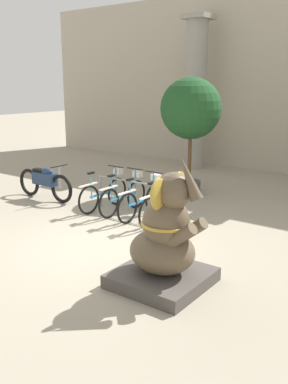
{
  "coord_description": "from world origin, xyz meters",
  "views": [
    {
      "loc": [
        5.09,
        -5.62,
        2.98
      ],
      "look_at": [
        0.51,
        0.56,
        1.0
      ],
      "focal_mm": 40.0,
      "sensor_mm": 36.0,
      "label": 1
    }
  ],
  "objects_px": {
    "bicycle_1": "(124,196)",
    "bicycle_3": "(163,204)",
    "elephant_statue": "(165,242)",
    "motorcycle": "(45,182)",
    "potted_tree": "(191,111)",
    "bicycle_0": "(104,193)",
    "bicycle_2": "(142,200)"
  },
  "relations": [
    {
      "from": "bicycle_1",
      "to": "elephant_statue",
      "type": "relative_size",
      "value": 0.82
    },
    {
      "from": "bicycle_0",
      "to": "elephant_statue",
      "type": "relative_size",
      "value": 0.82
    },
    {
      "from": "elephant_statue",
      "to": "motorcycle",
      "type": "distance_m",
      "value": 5.7
    },
    {
      "from": "motorcycle",
      "to": "potted_tree",
      "type": "bearing_deg",
      "value": 46.67
    },
    {
      "from": "bicycle_1",
      "to": "motorcycle",
      "type": "height_order",
      "value": "bicycle_1"
    },
    {
      "from": "bicycle_0",
      "to": "elephant_statue",
      "type": "height_order",
      "value": "elephant_statue"
    },
    {
      "from": "bicycle_3",
      "to": "elephant_statue",
      "type": "height_order",
      "value": "elephant_statue"
    },
    {
      "from": "bicycle_1",
      "to": "bicycle_3",
      "type": "height_order",
      "value": "same"
    },
    {
      "from": "bicycle_0",
      "to": "bicycle_1",
      "type": "relative_size",
      "value": 1.0
    },
    {
      "from": "bicycle_2",
      "to": "elephant_statue",
      "type": "height_order",
      "value": "elephant_statue"
    },
    {
      "from": "bicycle_0",
      "to": "bicycle_2",
      "type": "xyz_separation_m",
      "value": [
        1.14,
        0.0,
        0.0
      ]
    },
    {
      "from": "bicycle_3",
      "to": "motorcycle",
      "type": "relative_size",
      "value": 0.85
    },
    {
      "from": "bicycle_1",
      "to": "elephant_statue",
      "type": "height_order",
      "value": "elephant_statue"
    },
    {
      "from": "bicycle_3",
      "to": "elephant_statue",
      "type": "bearing_deg",
      "value": -55.47
    },
    {
      "from": "elephant_statue",
      "to": "bicycle_3",
      "type": "bearing_deg",
      "value": 124.53
    },
    {
      "from": "bicycle_0",
      "to": "potted_tree",
      "type": "xyz_separation_m",
      "value": [
        0.84,
        2.56,
        1.83
      ]
    },
    {
      "from": "bicycle_2",
      "to": "bicycle_3",
      "type": "distance_m",
      "value": 0.57
    },
    {
      "from": "bicycle_2",
      "to": "elephant_statue",
      "type": "distance_m",
      "value": 3.38
    },
    {
      "from": "bicycle_2",
      "to": "bicycle_3",
      "type": "xyz_separation_m",
      "value": [
        0.57,
        -0.01,
        0.0
      ]
    },
    {
      "from": "bicycle_1",
      "to": "bicycle_0",
      "type": "bearing_deg",
      "value": -175.05
    },
    {
      "from": "bicycle_0",
      "to": "bicycle_1",
      "type": "bearing_deg",
      "value": 4.95
    },
    {
      "from": "bicycle_2",
      "to": "potted_tree",
      "type": "bearing_deg",
      "value": 96.69
    },
    {
      "from": "bicycle_1",
      "to": "motorcycle",
      "type": "relative_size",
      "value": 0.85
    },
    {
      "from": "bicycle_2",
      "to": "bicycle_1",
      "type": "bearing_deg",
      "value": 175.11
    },
    {
      "from": "bicycle_0",
      "to": "bicycle_3",
      "type": "relative_size",
      "value": 1.0
    },
    {
      "from": "bicycle_0",
      "to": "motorcycle",
      "type": "height_order",
      "value": "bicycle_0"
    },
    {
      "from": "bicycle_0",
      "to": "bicycle_2",
      "type": "relative_size",
      "value": 1.0
    },
    {
      "from": "potted_tree",
      "to": "bicycle_2",
      "type": "bearing_deg",
      "value": -83.31
    },
    {
      "from": "bicycle_2",
      "to": "elephant_statue",
      "type": "bearing_deg",
      "value": -47.52
    },
    {
      "from": "elephant_statue",
      "to": "motorcycle",
      "type": "height_order",
      "value": "elephant_statue"
    },
    {
      "from": "motorcycle",
      "to": "potted_tree",
      "type": "height_order",
      "value": "potted_tree"
    },
    {
      "from": "bicycle_0",
      "to": "potted_tree",
      "type": "height_order",
      "value": "potted_tree"
    }
  ]
}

